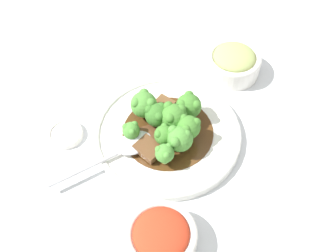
# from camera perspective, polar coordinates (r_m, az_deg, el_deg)

# --- Properties ---
(ground_plane) EXTENTS (4.00, 4.00, 0.00)m
(ground_plane) POSITION_cam_1_polar(r_m,az_deg,el_deg) (0.78, 0.00, -1.50)
(ground_plane) COLOR silver
(main_plate) EXTENTS (0.29, 0.29, 0.02)m
(main_plate) POSITION_cam_1_polar(r_m,az_deg,el_deg) (0.77, 0.00, -1.07)
(main_plate) COLOR white
(main_plate) RESTS_ON ground_plane
(beef_strip_0) EXTENTS (0.06, 0.05, 0.01)m
(beef_strip_0) POSITION_cam_1_polar(r_m,az_deg,el_deg) (0.80, -0.82, 3.01)
(beef_strip_0) COLOR brown
(beef_strip_0) RESTS_ON main_plate
(beef_strip_1) EXTENTS (0.05, 0.06, 0.01)m
(beef_strip_1) POSITION_cam_1_polar(r_m,az_deg,el_deg) (0.78, 0.05, 1.80)
(beef_strip_1) COLOR brown
(beef_strip_1) RESTS_ON main_plate
(beef_strip_2) EXTENTS (0.05, 0.05, 0.01)m
(beef_strip_2) POSITION_cam_1_polar(r_m,az_deg,el_deg) (0.75, -2.92, -1.28)
(beef_strip_2) COLOR #56331E
(beef_strip_2) RESTS_ON main_plate
(beef_strip_3) EXTENTS (0.05, 0.06, 0.01)m
(beef_strip_3) POSITION_cam_1_polar(r_m,az_deg,el_deg) (0.73, -2.84, -3.32)
(beef_strip_3) COLOR brown
(beef_strip_3) RESTS_ON main_plate
(broccoli_floret_0) EXTENTS (0.05, 0.05, 0.05)m
(broccoli_floret_0) POSITION_cam_1_polar(r_m,az_deg,el_deg) (0.76, 3.01, 2.95)
(broccoli_floret_0) COLOR #8EB756
(broccoli_floret_0) RESTS_ON main_plate
(broccoli_floret_1) EXTENTS (0.05, 0.05, 0.06)m
(broccoli_floret_1) POSITION_cam_1_polar(r_m,az_deg,el_deg) (0.71, 1.47, -1.94)
(broccoli_floret_1) COLOR #7FA84C
(broccoli_floret_1) RESTS_ON main_plate
(broccoli_floret_2) EXTENTS (0.05, 0.05, 0.05)m
(broccoli_floret_2) POSITION_cam_1_polar(r_m,az_deg,el_deg) (0.75, -1.60, 1.66)
(broccoli_floret_2) COLOR #7FA84C
(broccoli_floret_2) RESTS_ON main_plate
(broccoli_floret_3) EXTENTS (0.05, 0.05, 0.06)m
(broccoli_floret_3) POSITION_cam_1_polar(r_m,az_deg,el_deg) (0.76, -3.54, 3.20)
(broccoli_floret_3) COLOR #8EB756
(broccoli_floret_3) RESTS_ON main_plate
(broccoli_floret_4) EXTENTS (0.05, 0.05, 0.06)m
(broccoli_floret_4) POSITION_cam_1_polar(r_m,az_deg,el_deg) (0.74, 0.81, 1.49)
(broccoli_floret_4) COLOR #8EB756
(broccoli_floret_4) RESTS_ON main_plate
(broccoli_floret_5) EXTENTS (0.03, 0.03, 0.04)m
(broccoli_floret_5) POSITION_cam_1_polar(r_m,az_deg,el_deg) (0.74, -5.38, -0.61)
(broccoli_floret_5) COLOR #7FA84C
(broccoli_floret_5) RESTS_ON main_plate
(broccoli_floret_6) EXTENTS (0.04, 0.04, 0.05)m
(broccoli_floret_6) POSITION_cam_1_polar(r_m,az_deg,el_deg) (0.72, -0.53, -1.29)
(broccoli_floret_6) COLOR #8EB756
(broccoli_floret_6) RESTS_ON main_plate
(broccoli_floret_7) EXTENTS (0.05, 0.05, 0.06)m
(broccoli_floret_7) POSITION_cam_1_polar(r_m,az_deg,el_deg) (0.72, 2.99, -0.15)
(broccoli_floret_7) COLOR #8EB756
(broccoli_floret_7) RESTS_ON main_plate
(broccoli_floret_8) EXTENTS (0.03, 0.03, 0.05)m
(broccoli_floret_8) POSITION_cam_1_polar(r_m,az_deg,el_deg) (0.70, -0.48, -3.97)
(broccoli_floret_8) COLOR #8EB756
(broccoli_floret_8) RESTS_ON main_plate
(serving_spoon) EXTENTS (0.21, 0.05, 0.01)m
(serving_spoon) POSITION_cam_1_polar(r_m,az_deg,el_deg) (0.74, -5.64, -3.04)
(serving_spoon) COLOR silver
(serving_spoon) RESTS_ON main_plate
(side_bowl_kimchi) EXTENTS (0.12, 0.12, 0.06)m
(side_bowl_kimchi) POSITION_cam_1_polar(r_m,az_deg,el_deg) (0.65, -1.00, -15.81)
(side_bowl_kimchi) COLOR white
(side_bowl_kimchi) RESTS_ON ground_plane
(side_bowl_appetizer) EXTENTS (0.12, 0.12, 0.06)m
(side_bowl_appetizer) POSITION_cam_1_polar(r_m,az_deg,el_deg) (0.88, 9.49, 9.13)
(side_bowl_appetizer) COLOR white
(side_bowl_appetizer) RESTS_ON ground_plane
(sauce_dish) EXTENTS (0.07, 0.07, 0.01)m
(sauce_dish) POSITION_cam_1_polar(r_m,az_deg,el_deg) (0.80, -14.65, -1.12)
(sauce_dish) COLOR white
(sauce_dish) RESTS_ON ground_plane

